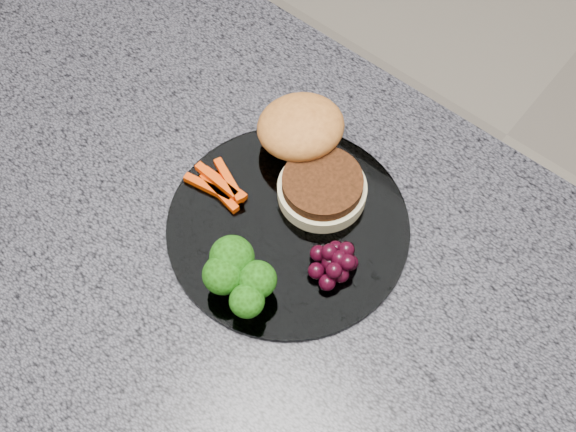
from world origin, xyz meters
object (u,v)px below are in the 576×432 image
object	(u,v)px
grape_bunch	(334,262)
burger	(308,150)
plate	(288,227)
island_cabinet	(238,378)

from	to	relation	value
grape_bunch	burger	bearing A→B (deg)	139.99
plate	burger	bearing A→B (deg)	114.04
island_cabinet	burger	world-z (taller)	burger
grape_bunch	plate	bearing A→B (deg)	171.96
island_cabinet	grape_bunch	size ratio (longest dim) A/B	22.33
burger	plate	bearing A→B (deg)	-41.31
burger	grape_bunch	world-z (taller)	burger
plate	island_cabinet	bearing A→B (deg)	-133.04
plate	burger	xyz separation A→B (m)	(-0.03, 0.08, 0.03)
island_cabinet	plate	size ratio (longest dim) A/B	4.62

